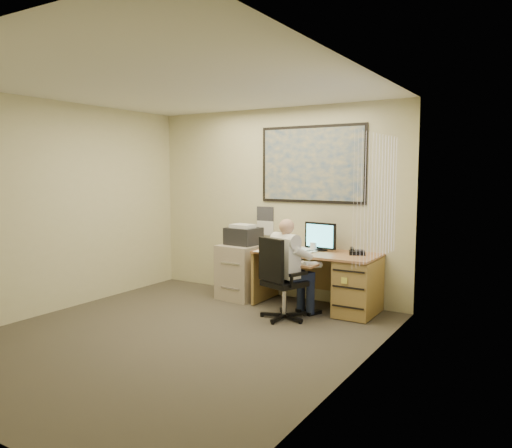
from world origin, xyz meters
The scene contains 8 objects.
room_shell centered at (0.00, 0.00, 1.35)m, with size 4.00×4.50×2.70m.
desk centered at (1.16, 1.90, 0.44)m, with size 1.60×0.97×1.12m.
world_map centered at (0.58, 2.23, 1.90)m, with size 1.56×0.03×1.06m, color #1E4C93.
wall_calendar centered at (-0.17, 2.24, 1.08)m, with size 0.28×0.01×0.42m, color white.
window_blinds centered at (1.97, 0.80, 1.55)m, with size 0.06×1.40×1.30m, color beige, non-canonical shape.
filing_cabinet centered at (-0.31, 1.86, 0.46)m, with size 0.61×0.71×1.06m.
office_chair centered at (0.70, 1.20, 0.30)m, with size 0.77×0.77×1.01m.
person centered at (0.68, 1.28, 0.62)m, with size 0.50×0.71×1.23m, color white, non-canonical shape.
Camera 1 is at (3.51, -4.04, 1.80)m, focal length 35.00 mm.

